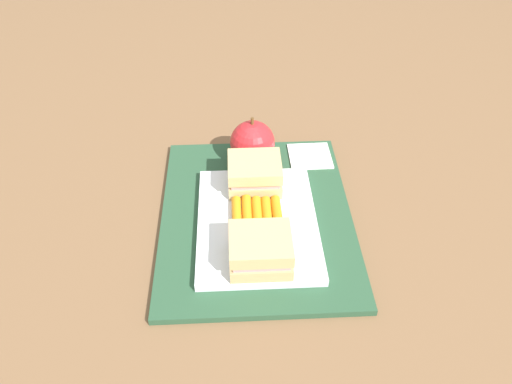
# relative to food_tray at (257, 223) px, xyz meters

# --- Properties ---
(ground_plane) EXTENTS (2.40, 2.40, 0.00)m
(ground_plane) POSITION_rel_food_tray_xyz_m (0.03, 0.00, -0.02)
(ground_plane) COLOR brown
(lunchbag_mat) EXTENTS (0.36, 0.28, 0.01)m
(lunchbag_mat) POSITION_rel_food_tray_xyz_m (0.03, 0.00, -0.01)
(lunchbag_mat) COLOR #284C33
(lunchbag_mat) RESTS_ON ground_plane
(food_tray) EXTENTS (0.23, 0.17, 0.01)m
(food_tray) POSITION_rel_food_tray_xyz_m (0.00, 0.00, 0.00)
(food_tray) COLOR white
(food_tray) RESTS_ON lunchbag_mat
(sandwich_half_left) EXTENTS (0.07, 0.08, 0.04)m
(sandwich_half_left) POSITION_rel_food_tray_xyz_m (-0.08, 0.00, 0.03)
(sandwich_half_left) COLOR tan
(sandwich_half_left) RESTS_ON food_tray
(sandwich_half_right) EXTENTS (0.07, 0.08, 0.04)m
(sandwich_half_right) POSITION_rel_food_tray_xyz_m (0.08, 0.00, 0.03)
(sandwich_half_right) COLOR tan
(sandwich_half_right) RESTS_ON food_tray
(carrot_sticks_bundle) EXTENTS (0.08, 0.07, 0.02)m
(carrot_sticks_bundle) POSITION_rel_food_tray_xyz_m (0.00, 0.00, 0.01)
(carrot_sticks_bundle) COLOR orange
(carrot_sticks_bundle) RESTS_ON food_tray
(apple) EXTENTS (0.07, 0.07, 0.08)m
(apple) POSITION_rel_food_tray_xyz_m (0.15, -0.00, 0.03)
(apple) COLOR red
(apple) RESTS_ON lunchbag_mat
(paper_napkin) EXTENTS (0.07, 0.07, 0.00)m
(paper_napkin) POSITION_rel_food_tray_xyz_m (0.16, -0.10, -0.00)
(paper_napkin) COLOR white
(paper_napkin) RESTS_ON lunchbag_mat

